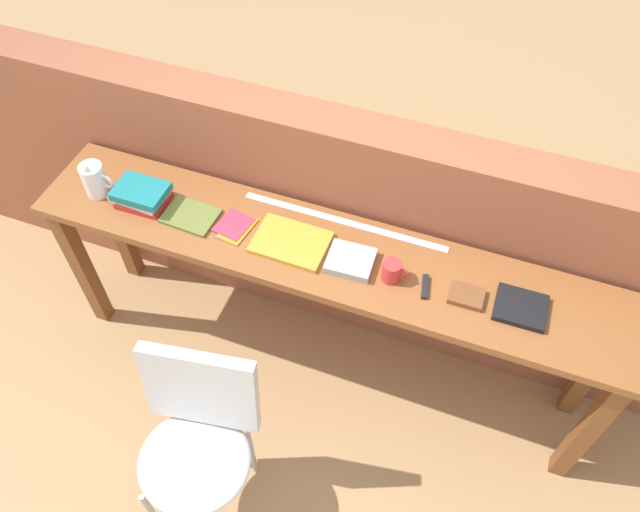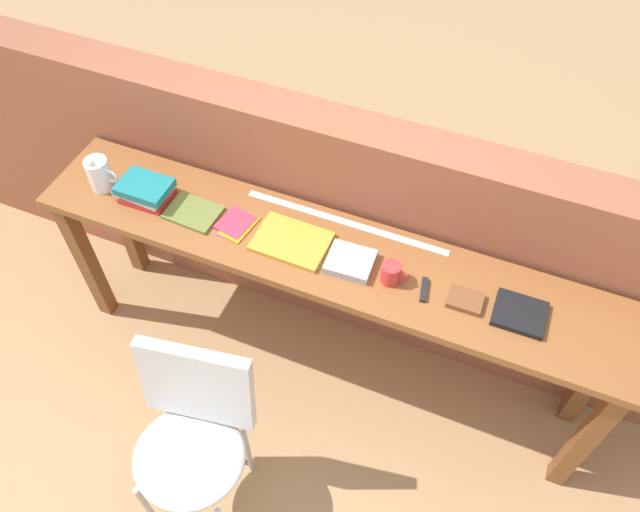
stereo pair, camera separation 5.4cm
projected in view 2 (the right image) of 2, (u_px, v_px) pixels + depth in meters
name	position (u px, v px, depth m)	size (l,w,h in m)	color
ground_plane	(300.00, 409.00, 3.02)	(40.00, 40.00, 0.00)	tan
brick_wall_back	(352.00, 231.00, 2.89)	(6.00, 0.20, 1.26)	#935138
sideboard	(325.00, 271.00, 2.61)	(2.50, 0.44, 0.88)	brown
chair_white_moulded	(192.00, 432.00, 2.39)	(0.51, 0.52, 0.89)	silver
pitcher_white	(100.00, 174.00, 2.66)	(0.14, 0.10, 0.18)	white
book_stack_leftmost	(145.00, 190.00, 2.64)	(0.24, 0.18, 0.09)	red
magazine_cycling	(193.00, 212.00, 2.61)	(0.22, 0.16, 0.01)	olive
pamphlet_pile_colourful	(237.00, 224.00, 2.58)	(0.16, 0.18, 0.01)	purple
book_open_centre	(292.00, 241.00, 2.51)	(0.30, 0.21, 0.02)	gold
book_grey_hardcover	(350.00, 262.00, 2.44)	(0.18, 0.16, 0.03)	#9E9EA3
mug	(392.00, 273.00, 2.37)	(0.11, 0.08, 0.09)	red
multitool_folded	(424.00, 290.00, 2.37)	(0.02, 0.11, 0.02)	black
leather_journal_brown	(465.00, 300.00, 2.33)	(0.13, 0.10, 0.02)	brown
book_repair_rightmost	(520.00, 314.00, 2.29)	(0.19, 0.16, 0.02)	black
ruler_metal_back_edge	(346.00, 222.00, 2.59)	(0.89, 0.03, 0.00)	silver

